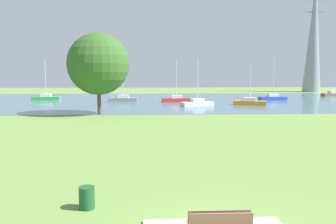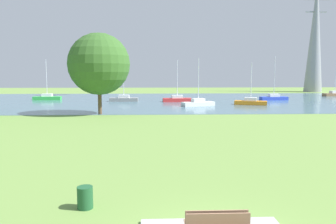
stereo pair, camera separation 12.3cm
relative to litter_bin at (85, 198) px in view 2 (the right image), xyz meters
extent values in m
plane|color=olive|center=(4.25, 19.17, -0.40)|extent=(160.00, 160.00, 0.00)
cube|color=brown|center=(4.25, -2.51, 0.12)|extent=(1.80, 0.48, 0.05)
cube|color=brown|center=(4.25, -2.72, 0.37)|extent=(1.80, 0.05, 0.44)
cube|color=brown|center=(4.25, -2.93, 0.37)|extent=(1.80, 0.05, 0.44)
cylinder|color=#1E512D|center=(0.00, 0.00, 0.00)|extent=(0.56, 0.56, 0.80)
cube|color=slate|center=(4.25, 47.17, -0.39)|extent=(140.00, 40.00, 0.02)
cube|color=green|center=(-16.58, 49.59, -0.08)|extent=(4.88, 1.76, 0.60)
cube|color=white|center=(-16.58, 49.59, 0.47)|extent=(1.86, 1.20, 0.50)
cylinder|color=silver|center=(-16.58, 49.59, 3.52)|extent=(0.10, 0.10, 6.60)
cube|color=blue|center=(23.80, 47.27, -0.08)|extent=(4.91, 1.89, 0.60)
cube|color=white|center=(23.80, 47.27, 0.47)|extent=(1.88, 1.24, 0.50)
cylinder|color=silver|center=(23.80, 47.27, 3.80)|extent=(0.10, 0.10, 7.16)
cube|color=red|center=(6.43, 44.66, -0.08)|extent=(4.89, 1.80, 0.60)
cube|color=white|center=(6.43, 44.66, 0.47)|extent=(1.87, 1.21, 0.50)
cylinder|color=silver|center=(6.43, 44.66, 3.37)|extent=(0.10, 0.10, 6.30)
cube|color=gray|center=(-2.58, 45.76, -0.08)|extent=(4.83, 1.61, 0.60)
cube|color=white|center=(-2.58, 45.76, 0.47)|extent=(1.83, 1.14, 0.50)
cylinder|color=silver|center=(-2.58, 45.76, 3.53)|extent=(0.10, 0.10, 6.62)
cube|color=orange|center=(17.18, 38.74, -0.08)|extent=(5.03, 2.96, 0.60)
cube|color=white|center=(17.18, 38.74, 0.47)|extent=(2.06, 1.62, 0.50)
cylinder|color=silver|center=(17.18, 38.74, 3.10)|extent=(0.10, 0.10, 5.76)
cube|color=white|center=(8.99, 37.26, -0.08)|extent=(5.03, 2.98, 0.60)
cube|color=white|center=(8.99, 37.26, 0.47)|extent=(2.06, 1.62, 0.50)
cylinder|color=silver|center=(8.99, 37.26, 3.40)|extent=(0.10, 0.10, 6.35)
cube|color=brown|center=(40.06, 56.94, -0.08)|extent=(4.97, 2.21, 0.60)
cube|color=white|center=(40.06, 56.94, 0.47)|extent=(1.95, 1.36, 0.50)
cylinder|color=silver|center=(40.06, 56.94, 3.60)|extent=(0.10, 0.10, 6.76)
cylinder|color=brown|center=(-3.82, 28.01, 1.28)|extent=(0.44, 0.44, 3.35)
sphere|color=#356026|center=(-3.82, 28.01, 5.46)|extent=(7.15, 7.15, 7.15)
cone|color=gray|center=(42.80, 72.55, 13.86)|extent=(4.40, 4.40, 28.52)
cube|color=gray|center=(42.80, 72.55, 19.41)|extent=(5.20, 0.30, 0.30)
camera|label=1|loc=(2.36, -11.84, 4.46)|focal=36.25mm
camera|label=2|loc=(2.48, -11.84, 4.46)|focal=36.25mm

